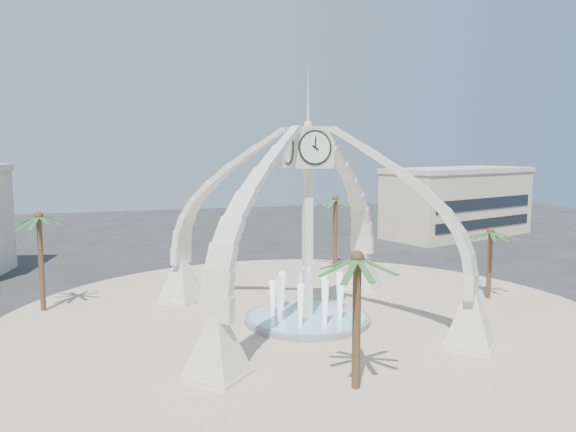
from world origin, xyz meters
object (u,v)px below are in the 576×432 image
object	(u,v)px
fountain	(307,318)
palm_south	(357,260)
palm_west	(39,218)
palm_north	(335,200)
palm_east	(491,232)
clock_tower	(308,221)

from	to	relation	value
fountain	palm_south	bearing A→B (deg)	-96.87
palm_west	palm_north	xyz separation A→B (m)	(23.82, 6.13, -0.02)
palm_north	palm_south	world-z (taller)	palm_north
palm_east	clock_tower	bearing A→B (deg)	-175.25
palm_north	palm_south	xyz separation A→B (m)	(-8.73, -23.89, -0.34)
palm_north	palm_south	bearing A→B (deg)	-110.07
palm_west	clock_tower	bearing A→B (deg)	-24.99
palm_north	clock_tower	bearing A→B (deg)	-118.66
palm_south	palm_west	bearing A→B (deg)	130.36
fountain	palm_north	world-z (taller)	palm_north
palm_west	palm_east	bearing A→B (deg)	-11.71
clock_tower	palm_east	bearing A→B (deg)	4.75
clock_tower	palm_north	bearing A→B (deg)	61.34
palm_east	palm_south	size ratio (longest dim) A/B	0.82
palm_east	palm_west	size ratio (longest dim) A/B	0.79
clock_tower	fountain	xyz separation A→B (m)	(0.00, 0.00, -6.20)
palm_east	palm_west	xyz separation A→B (m)	(-30.85, 6.40, 1.47)
palm_east	palm_north	xyz separation A→B (m)	(-7.03, 12.52, 1.45)
fountain	palm_west	xyz separation A→B (m)	(-16.32, 7.60, 6.13)
palm_east	fountain	bearing A→B (deg)	-175.25
palm_east	palm_west	distance (m)	31.54
palm_north	palm_west	bearing A→B (deg)	-165.58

